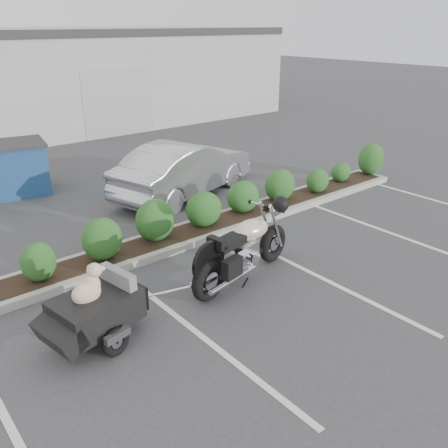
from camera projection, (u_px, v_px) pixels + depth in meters
ground at (244, 284)px, 8.34m from camera, size 90.00×90.00×0.00m
planter_kerb at (212, 227)px, 10.46m from camera, size 12.00×1.00×0.15m
motorcycle at (244, 249)px, 8.26m from camera, size 2.55×1.05×1.47m
pet_trailer at (95, 309)px, 6.67m from camera, size 2.07×1.18×1.22m
sedan at (184, 169)px, 12.37m from camera, size 4.54×2.68×1.41m
dumpster at (5, 169)px, 12.39m from camera, size 2.31×1.78×1.37m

